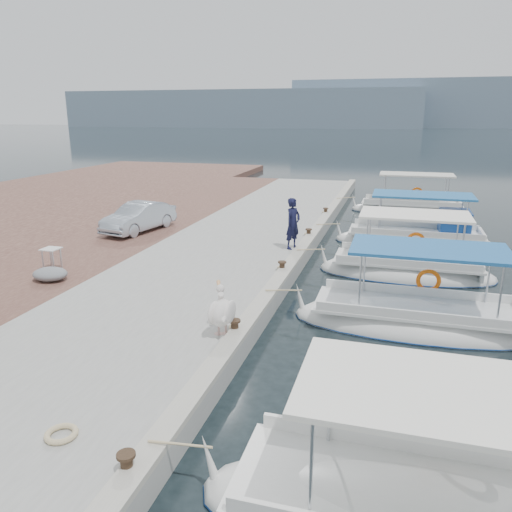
{
  "coord_description": "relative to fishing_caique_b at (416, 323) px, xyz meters",
  "views": [
    {
      "loc": [
        3.11,
        -13.84,
        5.53
      ],
      "look_at": [
        -1.0,
        0.64,
        1.2
      ],
      "focal_mm": 35.0,
      "sensor_mm": 36.0,
      "label": 1
    }
  ],
  "objects": [
    {
      "name": "ground",
      "position": [
        -3.86,
        0.85,
        -0.12
      ],
      "size": [
        400.0,
        400.0,
        0.0
      ],
      "primitive_type": "plane",
      "color": "black",
      "rests_on": "ground"
    },
    {
      "name": "tarp_bundle",
      "position": [
        -10.95,
        -0.55,
        0.58
      ],
      "size": [
        1.1,
        0.9,
        0.4
      ],
      "primitive_type": "ellipsoid",
      "color": "slate",
      "rests_on": "cobblestone_strip"
    },
    {
      "name": "fisherman",
      "position": [
        -4.46,
        5.24,
        1.35
      ],
      "size": [
        0.74,
        0.85,
        1.95
      ],
      "primitive_type": "imported",
      "rotation": [
        0.0,
        0.0,
        1.1
      ],
      "color": "black",
      "rests_on": "concrete_quay"
    },
    {
      "name": "fishing_caique_b",
      "position": [
        0.0,
        0.0,
        0.0
      ],
      "size": [
        6.54,
        2.3,
        2.83
      ],
      "color": "silver",
      "rests_on": "ground"
    },
    {
      "name": "fishing_caique_e",
      "position": [
        0.1,
        16.62,
        0.0
      ],
      "size": [
        6.74,
        2.18,
        2.83
      ],
      "color": "silver",
      "rests_on": "ground"
    },
    {
      "name": "cobblestone_strip",
      "position": [
        -11.86,
        5.85,
        0.13
      ],
      "size": [
        4.0,
        40.0,
        0.5
      ],
      "primitive_type": "cube",
      "color": "brown",
      "rests_on": "ground"
    },
    {
      "name": "folding_table",
      "position": [
        -11.6,
        0.41,
        0.9
      ],
      "size": [
        0.55,
        0.55,
        0.73
      ],
      "color": "silver",
      "rests_on": "cobblestone_strip"
    },
    {
      "name": "pelican",
      "position": [
        -4.47,
        -2.8,
        0.95
      ],
      "size": [
        0.85,
        1.4,
        1.11
      ],
      "color": "tan",
      "rests_on": "concrete_quay"
    },
    {
      "name": "parked_car",
      "position": [
        -11.57,
        6.28,
        1.0
      ],
      "size": [
        2.03,
        3.98,
        1.25
      ],
      "primitive_type": "imported",
      "rotation": [
        0.0,
        0.0,
        -0.19
      ],
      "color": "#A3ADBA",
      "rests_on": "cobblestone_strip"
    },
    {
      "name": "distant_hills",
      "position": [
        25.75,
        202.34,
        7.49
      ],
      "size": [
        330.0,
        60.0,
        18.0
      ],
      "color": "slate",
      "rests_on": "ground"
    },
    {
      "name": "fishing_caique_d",
      "position": [
        0.26,
        9.07,
        0.07
      ],
      "size": [
        6.85,
        2.32,
        2.83
      ],
      "color": "silver",
      "rests_on": "ground"
    },
    {
      "name": "fishing_caique_c",
      "position": [
        -0.24,
        4.56,
        0.0
      ],
      "size": [
        6.06,
        2.33,
        2.83
      ],
      "color": "silver",
      "rests_on": "ground"
    },
    {
      "name": "rope_coil",
      "position": [
        -5.66,
        -7.19,
        0.43
      ],
      "size": [
        0.54,
        0.54,
        0.1
      ],
      "primitive_type": "torus",
      "color": "#C6B284",
      "rests_on": "concrete_quay"
    },
    {
      "name": "mooring_bollards",
      "position": [
        -4.21,
        2.35,
        0.57
      ],
      "size": [
        0.28,
        20.28,
        0.33
      ],
      "color": "black",
      "rests_on": "concrete_quay"
    },
    {
      "name": "quay_curb",
      "position": [
        -4.08,
        5.85,
        0.44
      ],
      "size": [
        0.44,
        40.0,
        0.12
      ],
      "primitive_type": "cube",
      "color": "#A7A394",
      "rests_on": "concrete_quay"
    },
    {
      "name": "concrete_quay",
      "position": [
        -6.86,
        5.85,
        0.13
      ],
      "size": [
        6.0,
        40.0,
        0.5
      ],
      "primitive_type": "cube",
      "color": "gray",
      "rests_on": "ground"
    }
  ]
}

